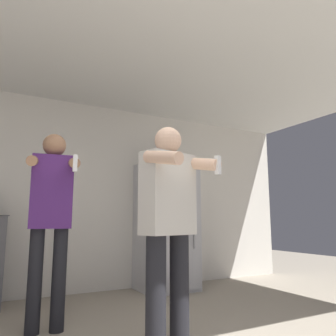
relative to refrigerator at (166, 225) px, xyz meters
name	(u,v)px	position (x,y,z in m)	size (l,w,h in m)	color
wall_back	(76,195)	(-1.19, 0.36, 0.41)	(7.00, 0.06, 2.55)	silver
ceiling_slab	(117,53)	(-1.19, -1.21, 1.71)	(7.00, 3.60, 0.05)	silver
refrigerator	(166,225)	(0.00, 0.00, 0.00)	(0.75, 0.69, 1.74)	silver
person_woman_foreground	(169,220)	(-0.98, -1.91, 0.07)	(0.57, 0.54, 1.66)	black
person_man_side	(51,210)	(-1.71, -1.05, 0.15)	(0.47, 0.48, 1.72)	black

